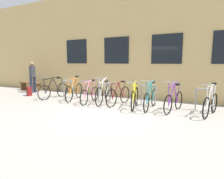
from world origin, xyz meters
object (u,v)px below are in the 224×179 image
Objects in this scene: bicycle_purple at (174,101)px; bicycle_pink at (90,94)px; bicycle_black at (54,90)px; backpack at (29,91)px; bicycle_orange at (74,91)px; bicycle_maroon at (119,95)px; bicycle_white at (211,104)px; bicycle_teal at (150,98)px; bicycle_silver at (104,94)px; bicycle_yellow at (135,97)px; wooden_bench at (30,85)px; person_by_bench at (32,75)px.

bicycle_pink is at bearing -178.26° from bicycle_purple.
backpack is at bearing -177.67° from bicycle_black.
bicycle_orange is 1.04× the size of bicycle_maroon.
bicycle_pink is 1.02× the size of bicycle_white.
bicycle_orange reaches higher than bicycle_pink.
bicycle_teal is 1.32m from bicycle_maroon.
bicycle_maroon is at bearing 4.29° from bicycle_silver.
bicycle_yellow is at bearing -1.33° from bicycle_black.
bicycle_black is 2.68m from bicycle_silver.
backpack is (1.41, -1.26, -0.14)m from wooden_bench.
person_by_bench is (-2.20, 0.71, 0.60)m from bicycle_black.
bicycle_orange is 1.12m from bicycle_black.
bicycle_teal is 7.73m from wooden_bench.
bicycle_purple is 0.91× the size of bicycle_yellow.
person_by_bench is (-4.29, 0.81, 0.62)m from bicycle_pink.
bicycle_black is at bearing -174.26° from bicycle_orange.
wooden_bench is 1.90m from backpack.
bicycle_black is (-2.09, 0.10, 0.02)m from bicycle_pink.
bicycle_orange is at bearing 179.01° from bicycle_white.
bicycle_teal is 4.05× the size of backpack.
bicycle_purple is 2.77m from bicycle_silver.
bicycle_white is at bearing 1.49° from bicycle_pink.
person_by_bench is (-6.84, 0.70, 0.60)m from bicycle_teal.
bicycle_orange is (-3.52, 0.10, 0.01)m from bicycle_teal.
wooden_bench is (-6.32, 1.09, -0.02)m from bicycle_maroon.
wooden_bench is (-9.58, 1.18, -0.02)m from bicycle_white.
bicycle_maroon is at bearing 1.77° from bicycle_black.
bicycle_yellow is at bearing -14.64° from bicycle_maroon.
wooden_bench is (-4.12, 1.09, -0.03)m from bicycle_orange.
wooden_bench is at bearing 170.18° from bicycle_maroon.
bicycle_maroon is at bearing -9.82° from wooden_bench.
bicycle_teal is 1.11× the size of bicycle_white.
bicycle_pink is 1.99m from bicycle_yellow.
bicycle_white is at bearing 2.58° from bicycle_yellow.
bicycle_maroon is at bearing 177.36° from bicycle_purple.
bicycle_black is (-4.63, -0.01, -0.00)m from bicycle_teal.
person_by_bench reaches higher than bicycle_black.
bicycle_orange reaches higher than bicycle_white.
person_by_bench reaches higher than wooden_bench.
bicycle_teal is 1.07× the size of bicycle_maroon.
bicycle_orange is at bearing -14.76° from wooden_bench.
bicycle_purple is 0.99× the size of bicycle_white.
bicycle_orange is at bearing 178.41° from bicycle_teal.
bicycle_silver is at bearing -175.71° from bicycle_maroon.
bicycle_pink is 0.95× the size of bicycle_silver.
bicycle_teal is 1.95m from bicycle_silver.
bicycle_silver is 5.80m from wooden_bench.
bicycle_maroon is 4.92m from backpack.
bicycle_orange is 2.72m from backpack.
bicycle_orange is 3.92× the size of backpack.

